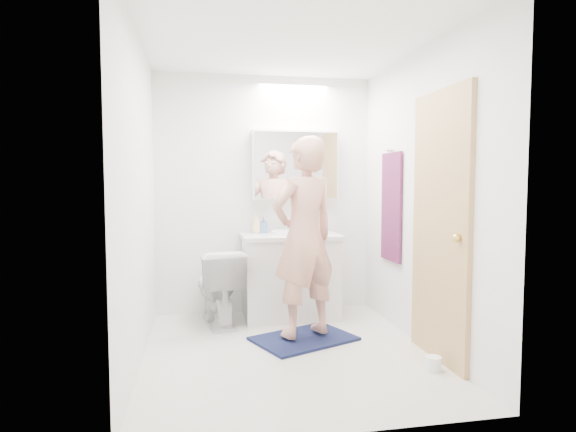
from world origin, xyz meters
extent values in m
plane|color=silver|center=(0.00, 0.00, 0.00)|extent=(2.50, 2.50, 0.00)
plane|color=white|center=(0.00, 0.00, 2.40)|extent=(2.50, 2.50, 0.00)
plane|color=white|center=(0.00, 1.25, 1.20)|extent=(2.50, 0.00, 2.50)
plane|color=white|center=(0.00, -1.25, 1.20)|extent=(2.50, 0.00, 2.50)
plane|color=white|center=(-1.10, 0.00, 1.20)|extent=(0.00, 2.50, 2.50)
plane|color=white|center=(1.10, 0.00, 1.20)|extent=(0.00, 2.50, 2.50)
cube|color=silver|center=(0.21, 0.96, 0.39)|extent=(0.90, 0.55, 0.78)
cube|color=silver|center=(0.21, 0.96, 0.80)|extent=(0.95, 0.58, 0.04)
cylinder|color=white|center=(0.21, 0.99, 0.84)|extent=(0.36, 0.36, 0.03)
cylinder|color=silver|center=(0.21, 1.19, 0.90)|extent=(0.02, 0.02, 0.16)
cube|color=white|center=(0.30, 1.18, 1.50)|extent=(0.88, 0.14, 0.70)
cube|color=silver|center=(0.30, 1.10, 1.50)|extent=(0.84, 0.01, 0.66)
imported|color=white|center=(-0.50, 0.85, 0.36)|extent=(0.51, 0.76, 0.71)
cube|color=#131E3E|center=(0.19, 0.25, 0.01)|extent=(0.95, 0.82, 0.02)
imported|color=tan|center=(0.19, 0.25, 0.88)|extent=(0.71, 0.60, 1.65)
cube|color=tan|center=(1.08, -0.35, 1.00)|extent=(0.04, 0.80, 2.00)
sphere|color=gold|center=(1.04, -0.65, 0.95)|extent=(0.06, 0.06, 0.06)
cube|color=#0F1A31|center=(1.08, 0.55, 1.10)|extent=(0.02, 0.42, 1.00)
cylinder|color=silver|center=(1.07, 0.55, 1.62)|extent=(0.07, 0.02, 0.02)
imported|color=beige|center=(-0.11, 1.11, 0.92)|extent=(0.08, 0.08, 0.20)
imported|color=#5077AC|center=(-0.03, 1.15, 0.90)|extent=(0.08, 0.08, 0.16)
imported|color=#3F56BD|center=(0.39, 1.12, 0.87)|extent=(0.14, 0.14, 0.10)
cylinder|color=white|center=(0.94, -0.55, 0.05)|extent=(0.11, 0.11, 0.10)
camera|label=1|loc=(-0.68, -3.56, 1.32)|focal=29.55mm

